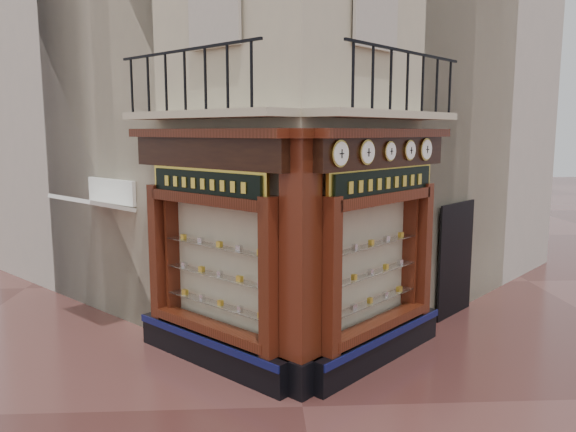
{
  "coord_description": "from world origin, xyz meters",
  "views": [
    {
      "loc": [
        -0.61,
        -7.57,
        3.94
      ],
      "look_at": [
        -0.1,
        2.0,
        2.49
      ],
      "focal_mm": 35.0,
      "sensor_mm": 36.0,
      "label": 1
    }
  ],
  "objects": [
    {
      "name": "neighbour_left",
      "position": [
        -2.47,
        8.63,
        5.5
      ],
      "size": [
        11.31,
        11.31,
        11.0
      ],
      "primitive_type": "cube",
      "rotation": [
        0.0,
        0.0,
        0.79
      ],
      "color": "#B8AEA1",
      "rests_on": "ground"
    },
    {
      "name": "main_building",
      "position": [
        0.0,
        6.16,
        6.0
      ],
      "size": [
        11.31,
        11.31,
        12.0
      ],
      "primitive_type": "cube",
      "rotation": [
        0.0,
        0.0,
        0.79
      ],
      "color": "#B8AB8F",
      "rests_on": "ground"
    },
    {
      "name": "clock_d",
      "position": [
        1.95,
        1.84,
        3.62
      ],
      "size": [
        0.28,
        0.28,
        0.35
      ],
      "rotation": [
        0.0,
        0.0,
        0.79
      ],
      "color": "#AA8F38",
      "rests_on": "ground"
    },
    {
      "name": "clock_c",
      "position": [
        1.51,
        1.4,
        3.62
      ],
      "size": [
        0.26,
        0.26,
        0.32
      ],
      "rotation": [
        0.0,
        0.0,
        0.79
      ],
      "color": "#AA8F38",
      "rests_on": "ground"
    },
    {
      "name": "clock_b",
      "position": [
        1.04,
        0.94,
        3.62
      ],
      "size": [
        0.31,
        0.31,
        0.39
      ],
      "rotation": [
        0.0,
        0.0,
        0.79
      ],
      "color": "#AA8F38",
      "rests_on": "ground"
    },
    {
      "name": "corner_pilaster",
      "position": [
        0.0,
        0.5,
        1.95
      ],
      "size": [
        0.85,
        0.85,
        3.98
      ],
      "rotation": [
        0.0,
        0.0,
        0.79
      ],
      "color": "black",
      "rests_on": "ground"
    },
    {
      "name": "clock_a",
      "position": [
        0.56,
        0.46,
        3.62
      ],
      "size": [
        0.31,
        0.31,
        0.4
      ],
      "rotation": [
        0.0,
        0.0,
        0.79
      ],
      "color": "#AA8F38",
      "rests_on": "ground"
    },
    {
      "name": "balcony",
      "position": [
        0.0,
        1.49,
        4.22
      ],
      "size": [
        5.94,
        2.97,
        1.03
      ],
      "color": "#B8AB8F",
      "rests_on": "ground"
    },
    {
      "name": "shopfront_right",
      "position": [
        1.41,
        1.57,
        1.98
      ],
      "size": [
        2.86,
        2.86,
        3.98
      ],
      "rotation": [
        0.0,
        0.0,
        0.79
      ],
      "color": "black",
      "rests_on": "ground"
    },
    {
      "name": "shopfront_left",
      "position": [
        -1.41,
        1.57,
        1.98
      ],
      "size": [
        2.86,
        2.86,
        3.98
      ],
      "rotation": [
        0.0,
        0.0,
        2.36
      ],
      "color": "black",
      "rests_on": "ground"
    },
    {
      "name": "signboard_left",
      "position": [
        -1.46,
        1.51,
        3.1
      ],
      "size": [
        2.0,
        2.0,
        0.53
      ],
      "rotation": [
        0.0,
        0.0,
        2.36
      ],
      "color": "yellow",
      "rests_on": "ground"
    },
    {
      "name": "ground",
      "position": [
        0.0,
        0.0,
        0.0
      ],
      "size": [
        80.0,
        80.0,
        0.0
      ],
      "primitive_type": "plane",
      "color": "#4B2623",
      "rests_on": "ground"
    },
    {
      "name": "signboard_right",
      "position": [
        1.46,
        1.51,
        3.1
      ],
      "size": [
        2.18,
        2.18,
        0.58
      ],
      "rotation": [
        0.0,
        0.0,
        0.79
      ],
      "color": "yellow",
      "rests_on": "ground"
    },
    {
      "name": "neighbour_right",
      "position": [
        2.47,
        8.63,
        5.5
      ],
      "size": [
        11.31,
        11.31,
        11.0
      ],
      "primitive_type": "cube",
      "rotation": [
        0.0,
        0.0,
        0.79
      ],
      "color": "#B8AEA1",
      "rests_on": "ground"
    },
    {
      "name": "clock_e",
      "position": [
        2.34,
        2.24,
        3.62
      ],
      "size": [
        0.31,
        0.31,
        0.39
      ],
      "rotation": [
        0.0,
        0.0,
        0.79
      ],
      "color": "#AA8F38",
      "rests_on": "ground"
    },
    {
      "name": "awning",
      "position": [
        -3.95,
        3.74,
        0.0
      ],
      "size": [
        1.89,
        1.89,
        0.34
      ],
      "primitive_type": null,
      "rotation": [
        0.26,
        0.0,
        2.36
      ],
      "color": "white",
      "rests_on": "ground"
    }
  ]
}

